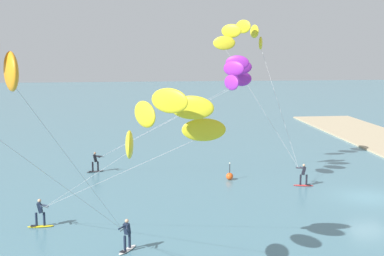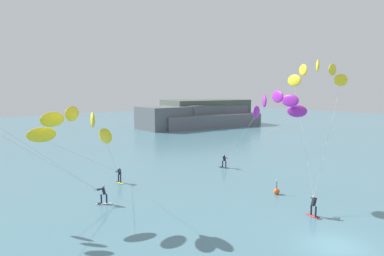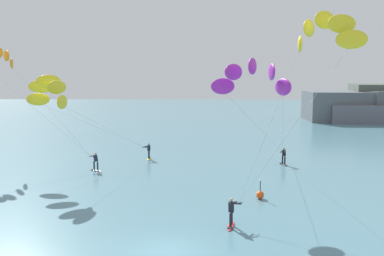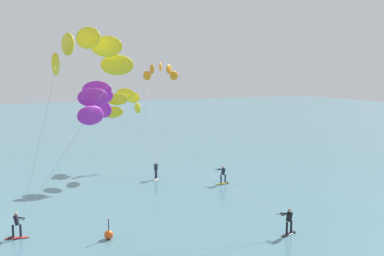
{
  "view_description": "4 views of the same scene",
  "coord_description": "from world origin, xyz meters",
  "px_view_note": "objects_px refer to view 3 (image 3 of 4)",
  "views": [
    {
      "loc": [
        -33.55,
        16.18,
        10.4
      ],
      "look_at": [
        -0.42,
        12.37,
        5.15
      ],
      "focal_mm": 49.2,
      "sensor_mm": 36.0,
      "label": 1
    },
    {
      "loc": [
        -19.83,
        -9.62,
        9.84
      ],
      "look_at": [
        1.19,
        15.43,
        5.99
      ],
      "focal_mm": 31.54,
      "sensor_mm": 36.0,
      "label": 2
    },
    {
      "loc": [
        1.67,
        -18.21,
        8.59
      ],
      "look_at": [
        1.01,
        13.86,
        4.27
      ],
      "focal_mm": 37.25,
      "sensor_mm": 36.0,
      "label": 3
    },
    {
      "loc": [
        32.78,
        2.36,
        10.31
      ],
      "look_at": [
        2.14,
        15.94,
        6.09
      ],
      "focal_mm": 43.01,
      "sensor_mm": 36.0,
      "label": 4
    }
  ],
  "objects_px": {
    "kitesurfer_nearshore": "(321,38)",
    "kitesurfer_downwind": "(53,94)",
    "kitesurfer_mid_water": "(254,81)",
    "kitesurfer_far_out": "(3,63)",
    "marker_buoy": "(260,195)"
  },
  "relations": [
    {
      "from": "kitesurfer_far_out",
      "to": "kitesurfer_downwind",
      "type": "bearing_deg",
      "value": -40.02
    },
    {
      "from": "kitesurfer_downwind",
      "to": "kitesurfer_far_out",
      "type": "bearing_deg",
      "value": 139.98
    },
    {
      "from": "kitesurfer_nearshore",
      "to": "kitesurfer_downwind",
      "type": "xyz_separation_m",
      "value": [
        -19.69,
        7.9,
        -3.82
      ]
    },
    {
      "from": "kitesurfer_nearshore",
      "to": "kitesurfer_mid_water",
      "type": "xyz_separation_m",
      "value": [
        -3.8,
        1.89,
        -2.68
      ]
    },
    {
      "from": "kitesurfer_mid_water",
      "to": "marker_buoy",
      "type": "bearing_deg",
      "value": -10.69
    },
    {
      "from": "kitesurfer_mid_water",
      "to": "marker_buoy",
      "type": "height_order",
      "value": "kitesurfer_mid_water"
    },
    {
      "from": "kitesurfer_mid_water",
      "to": "kitesurfer_downwind",
      "type": "bearing_deg",
      "value": 159.29
    },
    {
      "from": "kitesurfer_downwind",
      "to": "kitesurfer_nearshore",
      "type": "bearing_deg",
      "value": -21.85
    },
    {
      "from": "kitesurfer_nearshore",
      "to": "kitesurfer_far_out",
      "type": "bearing_deg",
      "value": 152.72
    },
    {
      "from": "kitesurfer_nearshore",
      "to": "kitesurfer_downwind",
      "type": "distance_m",
      "value": 21.55
    },
    {
      "from": "kitesurfer_mid_water",
      "to": "marker_buoy",
      "type": "xyz_separation_m",
      "value": [
        0.57,
        -0.11,
        -7.83
      ]
    },
    {
      "from": "kitesurfer_nearshore",
      "to": "kitesurfer_far_out",
      "type": "height_order",
      "value": "kitesurfer_nearshore"
    },
    {
      "from": "kitesurfer_nearshore",
      "to": "kitesurfer_mid_water",
      "type": "relative_size",
      "value": 0.93
    },
    {
      "from": "kitesurfer_downwind",
      "to": "marker_buoy",
      "type": "distance_m",
      "value": 18.79
    },
    {
      "from": "kitesurfer_far_out",
      "to": "marker_buoy",
      "type": "bearing_deg",
      "value": -27.06
    }
  ]
}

